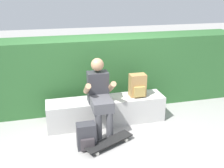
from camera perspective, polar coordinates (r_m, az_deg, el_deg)
name	(u,v)px	position (r m, az deg, el deg)	size (l,w,h in m)	color
ground_plane	(111,132)	(4.36, -0.25, -10.58)	(24.00, 24.00, 0.00)	gray
bench_main	(106,111)	(4.53, -1.27, -5.95)	(2.06, 0.44, 0.46)	#B0AFAB
person_skater	(100,94)	(4.14, -2.77, -2.18)	(0.49, 0.62, 1.21)	#333338
skateboard_near_person	(109,142)	(3.97, -0.62, -12.72)	(0.81, 0.52, 0.09)	black
backpack_on_bench	(138,86)	(4.50, 5.74, -0.38)	(0.28, 0.23, 0.40)	#A37A47
backpack_on_ground	(86,136)	(3.89, -5.74, -11.57)	(0.28, 0.23, 0.40)	#333338
hedge_row	(116,70)	(5.18, 0.79, 3.04)	(5.16, 0.74, 1.38)	#2B5C2C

